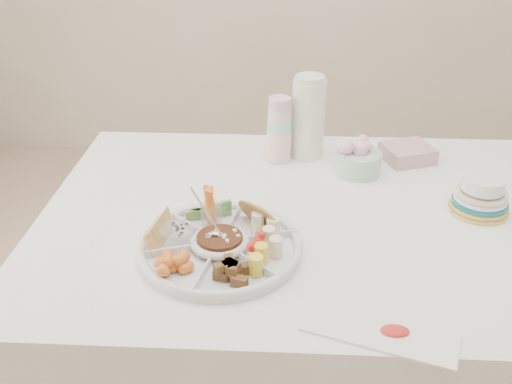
# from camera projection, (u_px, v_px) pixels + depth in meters

# --- Properties ---
(dining_table) EXTENTS (1.52, 1.02, 0.76)m
(dining_table) POSITION_uv_depth(u_px,v_px,m) (321.00, 322.00, 1.69)
(dining_table) COLOR white
(dining_table) RESTS_ON floor
(party_tray) EXTENTS (0.48, 0.48, 0.04)m
(party_tray) POSITION_uv_depth(u_px,v_px,m) (220.00, 244.00, 1.34)
(party_tray) COLOR white
(party_tray) RESTS_ON dining_table
(bean_dip) EXTENTS (0.13, 0.13, 0.04)m
(bean_dip) POSITION_uv_depth(u_px,v_px,m) (220.00, 242.00, 1.33)
(bean_dip) COLOR #5D291C
(bean_dip) RESTS_ON party_tray
(tortillas) EXTENTS (0.12, 0.12, 0.06)m
(tortillas) POSITION_uv_depth(u_px,v_px,m) (259.00, 216.00, 1.41)
(tortillas) COLOR #A47745
(tortillas) RESTS_ON party_tray
(carrot_cucumber) EXTENTS (0.13, 0.13, 0.10)m
(carrot_cucumber) POSITION_uv_depth(u_px,v_px,m) (209.00, 202.00, 1.43)
(carrot_cucumber) COLOR orange
(carrot_cucumber) RESTS_ON party_tray
(pita_raisins) EXTENTS (0.15, 0.15, 0.06)m
(pita_raisins) POSITION_uv_depth(u_px,v_px,m) (168.00, 229.00, 1.36)
(pita_raisins) COLOR tan
(pita_raisins) RESTS_ON party_tray
(cherries) EXTENTS (0.15, 0.15, 0.05)m
(cherries) POSITION_uv_depth(u_px,v_px,m) (176.00, 263.00, 1.25)
(cherries) COLOR #C9812F
(cherries) RESTS_ON party_tray
(granola_chunks) EXTENTS (0.12, 0.12, 0.04)m
(granola_chunks) POSITION_uv_depth(u_px,v_px,m) (232.00, 272.00, 1.22)
(granola_chunks) COLOR brown
(granola_chunks) RESTS_ON party_tray
(banana_tomato) EXTENTS (0.13, 0.13, 0.08)m
(banana_tomato) POSITION_uv_depth(u_px,v_px,m) (274.00, 239.00, 1.29)
(banana_tomato) COLOR #FCF279
(banana_tomato) RESTS_ON party_tray
(cup_stack) EXTENTS (0.09, 0.09, 0.21)m
(cup_stack) POSITION_uv_depth(u_px,v_px,m) (279.00, 128.00, 1.74)
(cup_stack) COLOR #B8BAB6
(cup_stack) RESTS_ON dining_table
(thermos) EXTENTS (0.12, 0.12, 0.27)m
(thermos) POSITION_uv_depth(u_px,v_px,m) (308.00, 116.00, 1.75)
(thermos) COLOR white
(thermos) RESTS_ON dining_table
(flower_bowl) EXTENTS (0.16, 0.16, 0.10)m
(flower_bowl) POSITION_uv_depth(u_px,v_px,m) (359.00, 158.00, 1.69)
(flower_bowl) COLOR #9BC3A8
(flower_bowl) RESTS_ON dining_table
(napkin_stack) EXTENTS (0.18, 0.17, 0.05)m
(napkin_stack) POSITION_uv_depth(u_px,v_px,m) (407.00, 153.00, 1.77)
(napkin_stack) COLOR #CA9EA3
(napkin_stack) RESTS_ON dining_table
(plate_stack) EXTENTS (0.20, 0.20, 0.10)m
(plate_stack) POSITION_uv_depth(u_px,v_px,m) (481.00, 195.00, 1.49)
(plate_stack) COLOR gold
(plate_stack) RESTS_ON dining_table
(placemat) EXTENTS (0.31, 0.19, 0.01)m
(placemat) POSITION_uv_depth(u_px,v_px,m) (379.00, 332.00, 1.11)
(placemat) COLOR silver
(placemat) RESTS_ON dining_table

